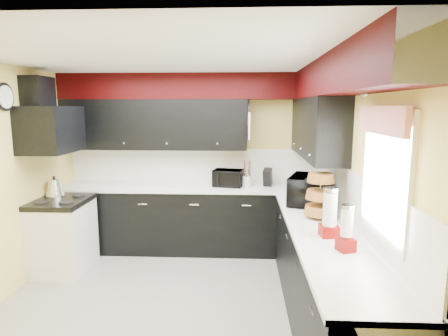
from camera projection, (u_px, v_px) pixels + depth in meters
The scene contains 34 objects.
ground at pixel (171, 303), 3.95m from camera, with size 3.60×3.60×0.00m, color gray.
wall_back at pixel (192, 161), 5.52m from camera, with size 3.60×0.06×2.50m, color #E0C666.
wall_right at pixel (350, 189), 3.66m from camera, with size 0.06×3.60×2.50m, color #E0C666.
ceiling at pixel (165, 58), 3.55m from camera, with size 3.60×3.60×0.06m, color white.
cab_back at pixel (190, 220), 5.36m from camera, with size 3.60×0.60×0.90m, color black.
cab_right at pixel (322, 279), 3.51m from camera, with size 0.60×3.00×0.90m, color black.
counter_back at pixel (190, 188), 5.28m from camera, with size 3.62×0.64×0.04m, color white.
counter_right at pixel (325, 231), 3.43m from camera, with size 0.64×3.02×0.04m, color white.
splash_back at pixel (192, 166), 5.52m from camera, with size 3.60×0.02×0.50m, color white.
splash_right at pixel (349, 195), 3.67m from camera, with size 0.02×3.60×0.50m, color white.
upper_back at pixel (155, 125), 5.29m from camera, with size 2.60×0.35×0.70m, color black.
upper_right at pixel (317, 128), 4.47m from camera, with size 0.35×1.80×0.70m, color black.
soffit_back at pixel (189, 87), 5.17m from camera, with size 3.60×0.36×0.35m, color black.
soffit_right at pixel (342, 75), 3.32m from camera, with size 0.36×3.24×0.35m, color black.
stove at pixel (63, 237), 4.69m from camera, with size 0.60×0.75×0.86m, color white.
cooktop at pixel (61, 202), 4.62m from camera, with size 0.62×0.77×0.06m, color black.
hood at pixel (51, 129), 4.48m from camera, with size 0.50×0.78×0.55m, color black.
hood_duct at pixel (38, 94), 4.42m from camera, with size 0.24×0.40×0.40m, color black.
window at pixel (386, 175), 2.73m from camera, with size 0.03×0.86×0.96m, color white, non-canonical shape.
valance at pixel (382, 120), 2.67m from camera, with size 0.04×0.88×0.20m, color red.
pan_top at pixel (249, 110), 5.12m from camera, with size 0.03×0.22×0.40m, color black, non-canonical shape.
pan_mid at pixel (248, 129), 5.03m from camera, with size 0.03×0.28×0.46m, color black, non-canonical shape.
pan_low at pixel (248, 130), 5.29m from camera, with size 0.03×0.24×0.42m, color black, non-canonical shape.
cut_board at pixel (249, 126), 4.90m from camera, with size 0.03×0.26×0.35m, color white.
baskets at pixel (320, 194), 3.74m from camera, with size 0.27×0.27×0.50m, color brown, non-canonical shape.
clock at pixel (5, 97), 3.94m from camera, with size 0.03×0.30×0.30m, color black, non-canonical shape.
deco_plate at pixel (365, 82), 3.16m from camera, with size 0.03×0.24×0.24m, color white, non-canonical shape.
toaster_oven at pixel (228, 178), 5.26m from camera, with size 0.40×0.34×0.23m, color black.
microwave at pixel (309, 190), 4.30m from camera, with size 0.59×0.40×0.33m, color black.
utensil_crock at pixel (247, 181), 5.26m from camera, with size 0.13×0.13×0.14m, color silver.
knife_block at pixel (268, 178), 5.27m from camera, with size 0.11×0.16×0.25m, color black.
kettle at pixel (55, 187), 4.81m from camera, with size 0.23×0.23×0.21m, color silver, non-canonical shape.
dispenser_a at pixel (330, 213), 3.19m from camera, with size 0.15×0.15×0.41m, color maroon, non-canonical shape.
dispenser_b at pixel (346, 231), 2.88m from camera, with size 0.12×0.12×0.32m, color #650111, non-canonical shape.
Camera 1 is at (0.74, -3.64, 2.04)m, focal length 30.00 mm.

